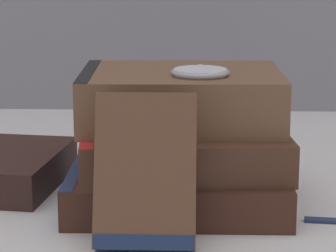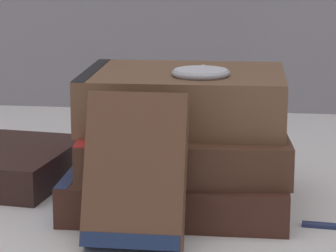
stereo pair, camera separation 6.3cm
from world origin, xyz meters
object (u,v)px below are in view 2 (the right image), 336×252
Objects in this scene: book_flat_bottom at (174,186)px; book_leaning_front at (134,177)px; book_flat_middle at (178,148)px; pocket_watch at (201,73)px; book_flat_top at (178,98)px.

book_leaning_front is at bearing -100.94° from book_flat_bottom.
book_leaning_front is at bearing -107.91° from book_flat_middle.
book_flat_middle is 1.61× the size of book_leaning_front.
book_leaning_front is at bearing -113.65° from pocket_watch.
book_flat_top is at bearing 91.60° from book_flat_middle.
book_flat_middle is 0.11m from book_leaning_front.
book_flat_bottom is at bearing 171.84° from pocket_watch.
book_flat_middle is (0.00, 0.00, 0.04)m from book_flat_bottom.
book_flat_top is (0.00, 0.02, 0.08)m from book_flat_bottom.
pocket_watch reaches higher than book_flat_middle.
book_flat_top is at bearing 135.85° from pocket_watch.
pocket_watch is (0.02, -0.01, 0.07)m from book_flat_middle.
book_flat_top is at bearing 80.25° from book_leaning_front.
book_flat_bottom is 1.07× the size of book_flat_top.
book_flat_top is 1.53× the size of book_leaning_front.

